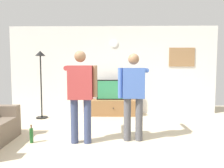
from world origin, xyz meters
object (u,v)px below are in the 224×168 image
at_px(framed_picture, 182,57).
at_px(television, 113,90).
at_px(person_standing_nearer_couch, 133,92).
at_px(beverage_bottle, 31,135).
at_px(person_standing_nearer_lamp, 81,91).
at_px(wall_clock, 114,43).
at_px(floor_lamp, 41,70).
at_px(tv_stand, 113,107).

bearing_deg(framed_picture, television, -173.25).
relative_size(person_standing_nearer_couch, beverage_bottle, 4.85).
height_order(television, person_standing_nearer_lamp, person_standing_nearer_lamp).
bearing_deg(person_standing_nearer_lamp, wall_clock, 76.98).
height_order(wall_clock, beverage_bottle, wall_clock).
xyz_separation_m(wall_clock, framed_picture, (2.10, 0.00, -0.43)).
relative_size(framed_picture, floor_lamp, 0.41).
distance_m(tv_stand, person_standing_nearer_couch, 2.25).
relative_size(wall_clock, person_standing_nearer_couch, 0.15).
xyz_separation_m(television, person_standing_nearer_lamp, (-0.59, -2.29, 0.22)).
bearing_deg(person_standing_nearer_lamp, floor_lamp, 127.74).
bearing_deg(beverage_bottle, framed_picture, 35.28).
height_order(tv_stand, person_standing_nearer_lamp, person_standing_nearer_lamp).
bearing_deg(framed_picture, beverage_bottle, -144.72).
distance_m(television, wall_clock, 1.44).
height_order(tv_stand, beverage_bottle, tv_stand).
relative_size(wall_clock, beverage_bottle, 0.70).
xyz_separation_m(wall_clock, person_standing_nearer_couch, (0.41, -2.38, -1.23)).
relative_size(tv_stand, beverage_bottle, 3.82).
xyz_separation_m(tv_stand, floor_lamp, (-2.03, -0.38, 1.12)).
bearing_deg(wall_clock, person_standing_nearer_couch, -80.32).
bearing_deg(tv_stand, wall_clock, 90.00).
bearing_deg(wall_clock, beverage_bottle, -120.79).
distance_m(framed_picture, beverage_bottle, 4.72).
relative_size(person_standing_nearer_lamp, person_standing_nearer_couch, 1.02).
bearing_deg(wall_clock, television, -90.00).
relative_size(wall_clock, floor_lamp, 0.13).
bearing_deg(person_standing_nearer_couch, framed_picture, 54.66).
relative_size(television, person_standing_nearer_lamp, 0.58).
distance_m(tv_stand, beverage_bottle, 2.73).
relative_size(tv_stand, wall_clock, 5.42).
bearing_deg(beverage_bottle, television, 56.63).
bearing_deg(person_standing_nearer_lamp, beverage_bottle, -178.48).
bearing_deg(floor_lamp, television, 11.96).
distance_m(framed_picture, person_standing_nearer_couch, 3.03).
bearing_deg(wall_clock, person_standing_nearer_lamp, -103.02).
height_order(tv_stand, framed_picture, framed_picture).
bearing_deg(person_standing_nearer_lamp, television, 75.65).
bearing_deg(beverage_bottle, tv_stand, 56.09).
height_order(framed_picture, person_standing_nearer_lamp, framed_picture).
bearing_deg(wall_clock, tv_stand, -90.00).
xyz_separation_m(tv_stand, person_standing_nearer_couch, (0.41, -2.09, 0.72)).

